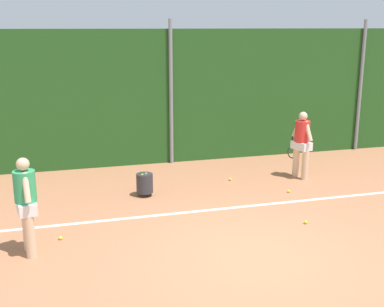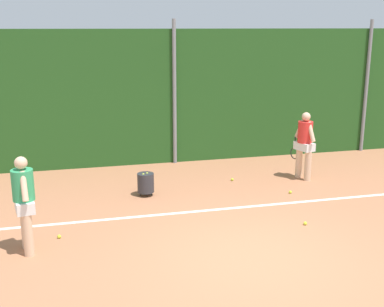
{
  "view_description": "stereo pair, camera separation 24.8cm",
  "coord_description": "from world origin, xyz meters",
  "views": [
    {
      "loc": [
        -2.9,
        -6.73,
        3.59
      ],
      "look_at": [
        -0.38,
        2.38,
        1.15
      ],
      "focal_mm": 46.21,
      "sensor_mm": 36.0,
      "label": 1
    },
    {
      "loc": [
        -2.66,
        -6.79,
        3.59
      ],
      "look_at": [
        -0.38,
        2.38,
        1.15
      ],
      "focal_mm": 46.21,
      "sensor_mm": 36.0,
      "label": 2
    }
  ],
  "objects": [
    {
      "name": "player_foreground_near",
      "position": [
        -3.47,
        1.09,
        0.9
      ],
      "size": [
        0.36,
        0.74,
        1.61
      ],
      "rotation": [
        0.0,
        0.0,
        1.75
      ],
      "color": "beige",
      "rests_on": "ground_plane"
    },
    {
      "name": "court_baseline_paint",
      "position": [
        0.0,
        2.16,
        0.0
      ],
      "size": [
        14.32,
        0.1,
        0.01
      ],
      "primitive_type": "cube",
      "color": "white",
      "rests_on": "ground_plane"
    },
    {
      "name": "tennis_ball_3",
      "position": [
        1.94,
        2.72,
        0.03
      ],
      "size": [
        0.07,
        0.07,
        0.07
      ],
      "primitive_type": "sphere",
      "color": "#CCDB33",
      "rests_on": "ground_plane"
    },
    {
      "name": "tennis_ball_5",
      "position": [
        0.99,
        3.91,
        0.03
      ],
      "size": [
        0.07,
        0.07,
        0.07
      ],
      "primitive_type": "sphere",
      "color": "#CCDB33",
      "rests_on": "ground_plane"
    },
    {
      "name": "ground_plane",
      "position": [
        0.0,
        1.76,
        0.0
      ],
      "size": [
        30.15,
        30.15,
        0.0
      ],
      "primitive_type": "plane",
      "color": "#B2704C"
    },
    {
      "name": "fence_post_center",
      "position": [
        0.0,
        5.82,
        1.89
      ],
      "size": [
        0.1,
        0.1,
        3.77
      ],
      "primitive_type": "cylinder",
      "color": "gray",
      "rests_on": "ground_plane"
    },
    {
      "name": "hedge_fence_backdrop",
      "position": [
        0.0,
        5.99,
        1.76
      ],
      "size": [
        19.6,
        0.25,
        3.52
      ],
      "primitive_type": "cube",
      "color": "#23511E",
      "rests_on": "ground_plane"
    },
    {
      "name": "tennis_ball_4",
      "position": [
        1.45,
        1.0,
        0.03
      ],
      "size": [
        0.07,
        0.07,
        0.07
      ],
      "primitive_type": "sphere",
      "color": "#CCDB33",
      "rests_on": "ground_plane"
    },
    {
      "name": "fence_post_right",
      "position": [
        5.65,
        5.82,
        1.89
      ],
      "size": [
        0.1,
        0.1,
        3.77
      ],
      "primitive_type": "cylinder",
      "color": "gray",
      "rests_on": "ground_plane"
    },
    {
      "name": "tennis_ball_1",
      "position": [
        -2.99,
        1.49,
        0.03
      ],
      "size": [
        0.07,
        0.07,
        0.07
      ],
      "primitive_type": "sphere",
      "color": "#CCDB33",
      "rests_on": "ground_plane"
    },
    {
      "name": "player_midcourt",
      "position": [
        2.7,
        3.67,
        0.91
      ],
      "size": [
        0.4,
        0.73,
        1.63
      ],
      "rotation": [
        0.0,
        0.0,
        1.84
      ],
      "color": "beige",
      "rests_on": "ground_plane"
    },
    {
      "name": "ball_hopper",
      "position": [
        -1.18,
        3.36,
        0.29
      ],
      "size": [
        0.36,
        0.36,
        0.51
      ],
      "color": "#2D2D33",
      "rests_on": "ground_plane"
    }
  ]
}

